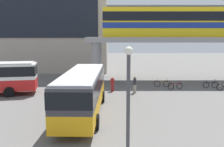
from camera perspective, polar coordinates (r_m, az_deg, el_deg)
ground_plane at (r=27.99m, az=-3.92°, el=-3.55°), size 120.00×120.00×0.00m
station_building at (r=47.25m, az=-16.98°, el=13.49°), size 25.39×12.53×20.50m
elevated_platform at (r=34.52m, az=19.99°, el=6.33°), size 29.65×6.02×5.66m
train at (r=34.30m, az=18.97°, el=11.05°), size 24.02×2.96×3.84m
bus_main at (r=18.84m, az=-6.41°, el=-3.32°), size 2.94×11.09×3.22m
bicycle_black at (r=30.72m, az=21.45°, el=-2.37°), size 1.78×0.29×1.04m
bicycle_red at (r=28.72m, az=14.21°, el=-2.76°), size 1.75×0.51×1.04m
bicycle_brown at (r=29.72m, az=11.30°, el=-2.29°), size 1.79×0.26×1.04m
pedestrian_by_bike_rack at (r=26.74m, az=0.24°, el=-2.49°), size 0.42×0.32×1.58m
pedestrian_waiting_near_stop at (r=26.02m, az=5.29°, el=-2.59°), size 0.34×0.44×1.78m
lamp_post at (r=10.74m, az=3.83°, el=-5.45°), size 0.36×0.36×5.39m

